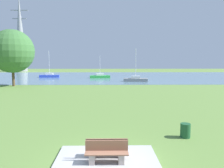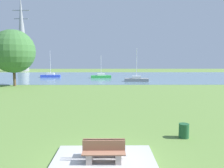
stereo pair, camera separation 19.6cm
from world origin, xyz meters
name	(u,v)px [view 1 (the left image)]	position (x,y,z in m)	size (l,w,h in m)	color
ground_plane	(108,91)	(0.00, 22.00, 0.00)	(160.00, 160.00, 0.00)	olive
concrete_pad	(107,161)	(0.00, 0.00, 0.05)	(4.40, 3.20, 0.10)	#AAAAAA
bench_facing_water	(107,149)	(0.00, 0.27, 0.47)	(1.80, 0.48, 0.89)	#AE9A92
bench_facing_inland	(107,154)	(0.00, -0.27, 0.47)	(1.80, 0.48, 0.89)	#AE9A92
litter_bin	(185,131)	(4.40, 2.99, 0.40)	(0.56, 0.56, 0.80)	#1E512D
water_surface	(108,76)	(0.00, 50.00, 0.01)	(140.00, 40.00, 0.02)	slate
sailboat_green	(100,76)	(-1.89, 45.12, 0.45)	(4.94, 2.03, 5.40)	green
sailboat_blue	(49,76)	(-14.55, 47.13, 0.46)	(4.91, 1.92, 6.58)	blue
sailboat_gray	(136,79)	(5.62, 36.19, 0.46)	(4.93, 1.98, 6.62)	gray
tree_east_near	(12,51)	(-15.65, 28.38, 5.75)	(7.11, 7.11, 9.31)	brown
electricity_pylon	(20,34)	(-32.77, 77.22, 14.14)	(6.40, 4.40, 28.25)	gray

